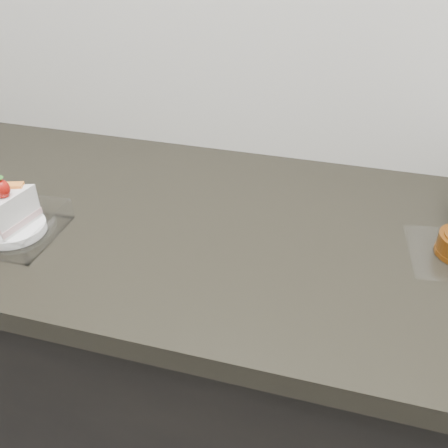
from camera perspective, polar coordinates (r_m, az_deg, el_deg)
name	(u,v)px	position (r m, az deg, el deg)	size (l,w,h in m)	color
counter	(250,386)	(1.23, 2.96, -18.02)	(2.04, 0.64, 0.90)	black
cake_tray	(11,219)	(0.97, -23.15, 0.52)	(0.16, 0.16, 0.12)	white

